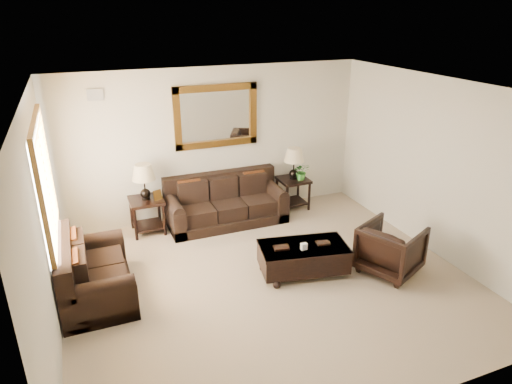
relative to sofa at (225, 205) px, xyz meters
name	(u,v)px	position (x,y,z in m)	size (l,w,h in m)	color
room	(270,193)	(-0.04, -2.09, 1.04)	(5.51, 5.01, 2.71)	gray
window	(46,184)	(-2.74, -1.19, 1.24)	(0.07, 1.96, 1.66)	white
mirror	(216,116)	(0.00, 0.38, 1.54)	(1.50, 0.06, 1.10)	#4B2A0F
air_vent	(95,95)	(-1.94, 0.39, 2.04)	(0.25, 0.02, 0.18)	#999999
sofa	(225,205)	(0.00, 0.00, 0.00)	(2.08, 0.90, 0.85)	black
loveseat	(91,276)	(-2.38, -1.55, 0.00)	(0.90, 1.51, 0.85)	black
end_table_left	(145,189)	(-1.37, 0.09, 0.49)	(0.56, 0.56, 1.23)	black
end_table_right	(294,169)	(1.40, 0.10, 0.47)	(0.54, 0.54, 1.19)	black
coffee_table	(303,256)	(0.51, -2.05, -0.04)	(1.37, 0.91, 0.54)	black
armchair	(391,247)	(1.69, -2.51, 0.09)	(0.78, 0.73, 0.81)	black
potted_plant	(302,173)	(1.52, 0.00, 0.41)	(0.29, 0.33, 0.25)	#255F20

